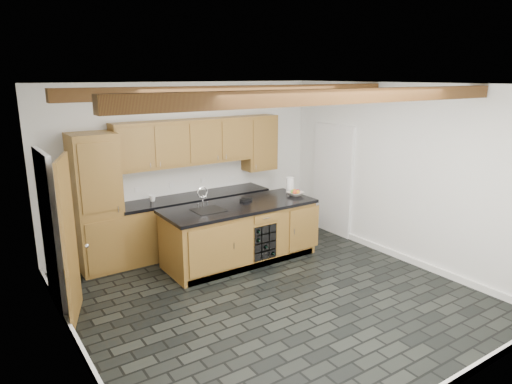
% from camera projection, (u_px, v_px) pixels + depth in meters
% --- Properties ---
extents(ground, '(5.00, 5.00, 0.00)m').
position_uv_depth(ground, '(272.00, 296.00, 6.19)').
color(ground, black).
rests_on(ground, ground).
extents(room_shell, '(5.01, 5.00, 5.00)m').
position_uv_depth(room_shell, '(245.00, 180.00, 6.19)').
color(room_shell, white).
rests_on(room_shell, ground).
extents(back_cabinetry, '(3.65, 0.62, 2.20)m').
position_uv_depth(back_cabinetry, '(175.00, 195.00, 7.54)').
color(back_cabinetry, olive).
rests_on(back_cabinetry, ground).
extents(island, '(2.48, 0.96, 0.93)m').
position_uv_depth(island, '(241.00, 233.00, 7.27)').
color(island, olive).
rests_on(island, ground).
extents(faucet, '(0.45, 0.40, 0.34)m').
position_uv_depth(faucet, '(207.00, 208.00, 6.89)').
color(faucet, black).
rests_on(faucet, island).
extents(kitchen_scale, '(0.21, 0.14, 0.06)m').
position_uv_depth(kitchen_scale, '(246.00, 199.00, 7.37)').
color(kitchen_scale, black).
rests_on(kitchen_scale, island).
extents(fruit_bowl, '(0.29, 0.29, 0.07)m').
position_uv_depth(fruit_bowl, '(295.00, 194.00, 7.70)').
color(fruit_bowl, beige).
rests_on(fruit_bowl, island).
extents(fruit_cluster, '(0.16, 0.17, 0.07)m').
position_uv_depth(fruit_cluster, '(295.00, 192.00, 7.69)').
color(fruit_cluster, '#B2172B').
rests_on(fruit_cluster, fruit_bowl).
extents(paper_towel, '(0.13, 0.13, 0.27)m').
position_uv_depth(paper_towel, '(290.00, 185.00, 7.86)').
color(paper_towel, white).
rests_on(paper_towel, island).
extents(mug, '(0.12, 0.12, 0.10)m').
position_uv_depth(mug, '(152.00, 198.00, 7.34)').
color(mug, white).
rests_on(mug, back_cabinetry).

